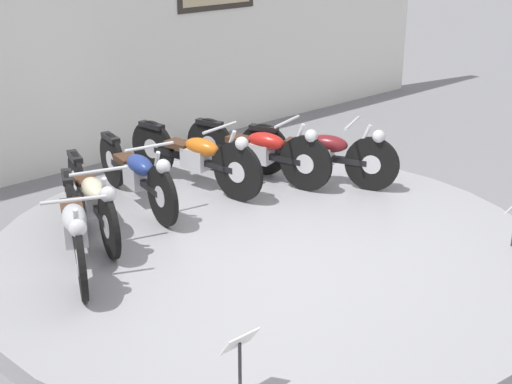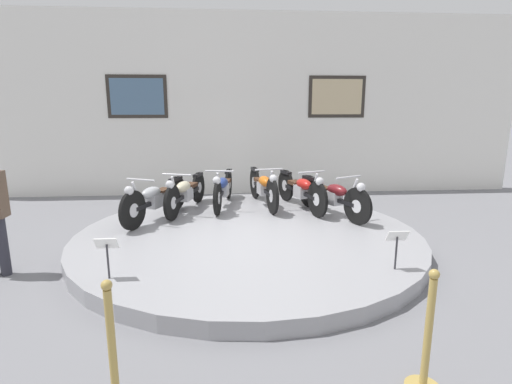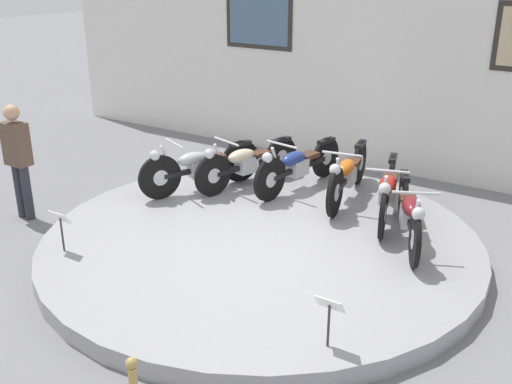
{
  "view_description": "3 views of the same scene",
  "coord_description": "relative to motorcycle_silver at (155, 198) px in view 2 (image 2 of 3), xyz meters",
  "views": [
    {
      "loc": [
        -4.27,
        -4.64,
        3.24
      ],
      "look_at": [
        -0.06,
        0.1,
        0.73
      ],
      "focal_mm": 50.0,
      "sensor_mm": 36.0,
      "label": 1
    },
    {
      "loc": [
        -0.35,
        -6.12,
        2.22
      ],
      "look_at": [
        0.13,
        0.08,
        0.84
      ],
      "focal_mm": 28.0,
      "sensor_mm": 36.0,
      "label": 2
    },
    {
      "loc": [
        3.62,
        -5.75,
        3.46
      ],
      "look_at": [
        -0.06,
        -0.01,
        0.78
      ],
      "focal_mm": 42.0,
      "sensor_mm": 36.0,
      "label": 3
    }
  ],
  "objects": [
    {
      "name": "ground_plane",
      "position": [
        1.6,
        -0.83,
        -0.6
      ],
      "size": [
        60.0,
        60.0,
        0.0
      ],
      "primitive_type": "plane",
      "color": "slate"
    },
    {
      "name": "display_platform",
      "position": [
        1.6,
        -0.83,
        -0.49
      ],
      "size": [
        5.46,
        5.46,
        0.21
      ],
      "primitive_type": "cylinder",
      "color": "#99999E",
      "rests_on": "ground_plane"
    },
    {
      "name": "back_wall",
      "position": [
        1.6,
        3.0,
        1.57
      ],
      "size": [
        14.0,
        0.22,
        4.34
      ],
      "color": "white",
      "rests_on": "ground_plane"
    },
    {
      "name": "motorcycle_silver",
      "position": [
        0.0,
        0.0,
        0.0
      ],
      "size": [
        0.87,
        1.85,
        0.8
      ],
      "color": "black",
      "rests_on": "display_platform"
    },
    {
      "name": "motorcycle_cream",
      "position": [
        0.48,
        0.53,
        -0.01
      ],
      "size": [
        0.68,
        1.91,
        0.79
      ],
      "color": "black",
      "rests_on": "display_platform"
    },
    {
      "name": "motorcycle_blue",
      "position": [
        1.2,
        0.83,
        -0.01
      ],
      "size": [
        0.54,
        1.97,
        0.8
      ],
      "color": "black",
      "rests_on": "display_platform"
    },
    {
      "name": "motorcycle_orange",
      "position": [
        2.0,
        0.84,
        0.01
      ],
      "size": [
        0.54,
        2.01,
        0.82
      ],
      "color": "black",
      "rests_on": "display_platform"
    },
    {
      "name": "motorcycle_red",
      "position": [
        2.72,
        0.54,
        0.0
      ],
      "size": [
        0.69,
        1.94,
        0.8
      ],
      "color": "black",
      "rests_on": "display_platform"
    },
    {
      "name": "motorcycle_maroon",
      "position": [
        3.2,
        -0.0,
        -0.01
      ],
      "size": [
        0.89,
        1.82,
        0.8
      ],
      "color": "black",
      "rests_on": "display_platform"
    },
    {
      "name": "info_placard_front_left",
      "position": [
        -0.14,
        -2.46,
        -0.02
      ],
      "size": [
        0.26,
        0.11,
        0.51
      ],
      "color": "#333338",
      "rests_on": "display_platform"
    },
    {
      "name": "info_placard_front_centre",
      "position": [
        3.34,
        -2.46,
        -0.02
      ],
      "size": [
        0.26,
        0.11,
        0.51
      ],
      "color": "#333338",
      "rests_on": "display_platform"
    },
    {
      "name": "stanchion_post_left_of_entry",
      "position": [
        0.41,
        -4.31,
        -0.26
      ],
      "size": [
        0.28,
        0.28,
        1.02
      ],
      "color": "tan",
      "rests_on": "ground_plane"
    },
    {
      "name": "stanchion_post_right_of_entry",
      "position": [
        2.79,
        -4.31,
        -0.26
      ],
      "size": [
        0.28,
        0.28,
        1.02
      ],
      "color": "tan",
      "rests_on": "ground_plane"
    }
  ]
}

